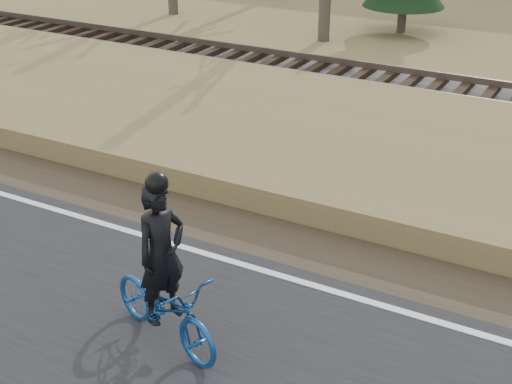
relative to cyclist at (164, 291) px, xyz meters
The scene contains 7 objects.
ground 1.93m from the cyclist, 77.83° to the left, with size 120.00×120.00×0.00m, color olive.
edge_line 2.09m from the cyclist, 79.06° to the left, with size 120.00×0.12×0.01m, color silver.
shoulder 3.05m from the cyclist, 82.74° to the left, with size 120.00×1.60×0.04m, color #473A2B.
embankment 5.97m from the cyclist, 86.40° to the left, with size 120.00×5.00×0.44m, color olive.
ballast 9.75m from the cyclist, 87.80° to the left, with size 120.00×3.00×0.45m, color slate.
railroad 9.74m from the cyclist, 87.80° to the left, with size 120.00×2.40×0.29m.
cyclist is the anchor object (origin of this frame).
Camera 1 is at (3.91, -7.30, 5.44)m, focal length 50.00 mm.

